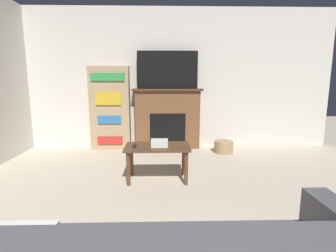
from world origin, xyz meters
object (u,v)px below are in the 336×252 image
tv (168,70)px  bookshelf (110,108)px  coffee_table (157,151)px  storage_basket (224,147)px  fireplace (168,119)px

tv → bookshelf: tv is taller
coffee_table → storage_basket: bearing=47.2°
storage_basket → bookshelf: bearing=170.5°
coffee_table → storage_basket: 1.81m
coffee_table → bookshelf: bookshelf is taller
fireplace → tv: bearing=-90.0°
fireplace → bookshelf: (-1.11, -0.02, 0.21)m
tv → coffee_table: size_ratio=1.33×
tv → fireplace: bearing=90.0°
bookshelf → storage_basket: (2.14, -0.36, -0.69)m
coffee_table → storage_basket: coffee_table is taller
fireplace → storage_basket: 1.20m
fireplace → coffee_table: (-0.18, -1.69, -0.19)m
fireplace → coffee_table: 1.71m
fireplace → tv: (0.00, -0.02, 0.94)m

